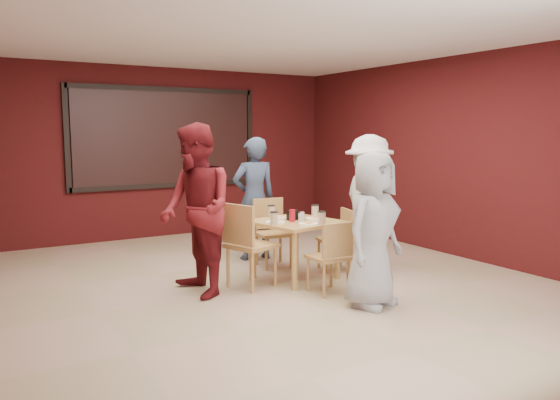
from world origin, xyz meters
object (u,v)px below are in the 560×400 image
diner_front (373,230)px  diner_left (196,210)px  dining_table (295,227)px  chair_right (339,236)px  chair_left (246,241)px  diner_back (254,199)px  chair_back (271,228)px  chair_front (332,254)px  diner_right (369,202)px

diner_front → diner_left: (-1.37, 1.25, 0.15)m
dining_table → chair_right: bearing=5.0°
chair_left → diner_back: (0.75, 1.22, 0.29)m
diner_back → chair_back: bearing=101.5°
chair_front → chair_back: chair_back is taller
diner_front → chair_right: bearing=48.0°
dining_table → diner_right: 1.08m
chair_back → diner_front: diner_front is taller
diner_left → diner_right: size_ratio=1.08×
dining_table → chair_front: bearing=-91.1°
diner_front → diner_back: (-0.05, 2.42, 0.06)m
dining_table → chair_back: chair_back is taller
diner_right → diner_left: bearing=109.5°
dining_table → diner_back: size_ratio=0.62×
chair_back → chair_right: chair_back is taller
chair_front → diner_front: diner_front is taller
dining_table → chair_back: size_ratio=1.20×
chair_left → diner_front: bearing=-56.2°
chair_back → diner_front: size_ratio=0.56×
diner_left → diner_right: bearing=88.6°
chair_right → diner_right: (0.35, -0.14, 0.42)m
chair_left → diner_back: size_ratio=0.57×
chair_front → dining_table: bearing=88.9°
chair_left → chair_right: bearing=5.8°
diner_front → diner_left: 1.86m
chair_back → diner_right: 1.31m
chair_front → diner_back: size_ratio=0.47×
chair_back → diner_right: diner_right is taller
dining_table → chair_left: bearing=-173.3°
dining_table → diner_right: size_ratio=0.61×
diner_front → diner_back: size_ratio=0.93×
chair_front → diner_left: size_ratio=0.43×
chair_left → diner_right: 1.78m
dining_table → diner_left: diner_left is taller
diner_front → diner_left: diner_left is taller
chair_front → chair_right: (0.71, 0.81, -0.01)m
diner_left → diner_front: bearing=47.6°
chair_right → diner_left: bearing=-177.2°
chair_front → chair_back: (0.09, 1.46, 0.05)m
chair_right → diner_back: diner_back is taller
chair_right → diner_right: diner_right is taller
diner_front → diner_left: size_ratio=0.84×
chair_front → diner_back: 1.93m
diner_left → chair_right: bearing=92.5°
diner_back → chair_left: bearing=66.3°
dining_table → diner_front: 1.29m
chair_back → chair_left: bearing=-134.5°
chair_front → chair_left: size_ratio=0.83×
dining_table → diner_left: bearing=-178.5°
chair_left → chair_right: (1.40, 0.14, -0.11)m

